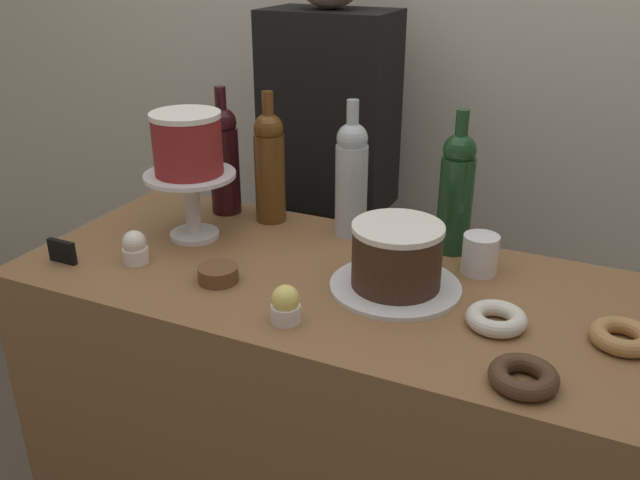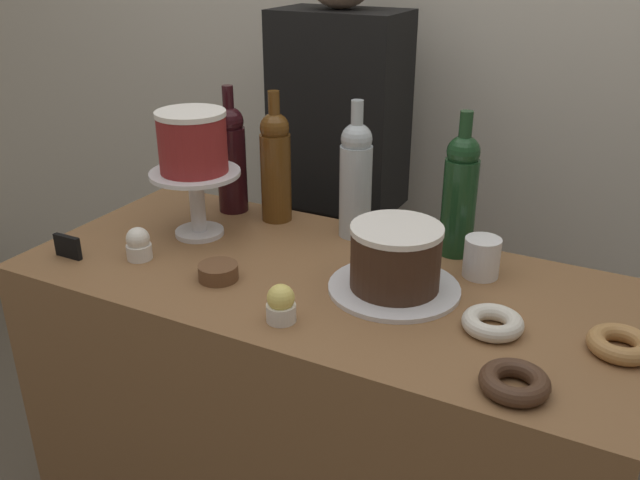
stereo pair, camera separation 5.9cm
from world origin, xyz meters
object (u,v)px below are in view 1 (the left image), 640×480
at_px(cupcake_vanilla, 135,248).
at_px(donut_sugar, 496,319).
at_px(white_layer_cake, 187,143).
at_px(donut_maple, 622,337).
at_px(wine_bottle_dark_red, 224,158).
at_px(coffee_cup_ceramic, 480,254).
at_px(donut_chocolate, 523,377).
at_px(chocolate_round_cake, 397,255).
at_px(wine_bottle_amber, 270,165).
at_px(cupcake_lemon, 286,305).
at_px(wine_bottle_clear, 351,177).
at_px(cake_stand_pedestal, 191,194).
at_px(barista_figure, 329,205).
at_px(wine_bottle_green, 456,191).
at_px(price_sign_chalkboard, 62,252).
at_px(cookie_stack, 218,274).

distance_m(cupcake_vanilla, donut_sugar, 0.78).
xyz_separation_m(white_layer_cake, donut_maple, (0.95, -0.08, -0.21)).
bearing_deg(cupcake_vanilla, donut_maple, 5.41).
distance_m(wine_bottle_dark_red, donut_maple, 1.01).
bearing_deg(coffee_cup_ceramic, donut_chocolate, -67.34).
distance_m(chocolate_round_cake, wine_bottle_dark_red, 0.59).
bearing_deg(wine_bottle_amber, donut_sugar, -24.19).
xyz_separation_m(cupcake_vanilla, donut_maple, (0.99, 0.09, -0.02)).
bearing_deg(wine_bottle_amber, cupcake_lemon, -58.28).
height_order(wine_bottle_clear, donut_chocolate, wine_bottle_clear).
xyz_separation_m(cake_stand_pedestal, barista_figure, (0.12, 0.52, -0.19)).
height_order(white_layer_cake, wine_bottle_amber, wine_bottle_amber).
height_order(donut_maple, coffee_cup_ceramic, coffee_cup_ceramic).
relative_size(wine_bottle_green, donut_maple, 2.91).
bearing_deg(wine_bottle_green, cake_stand_pedestal, -162.40).
bearing_deg(wine_bottle_dark_red, price_sign_chalkboard, -111.79).
bearing_deg(wine_bottle_amber, donut_chocolate, -32.34).
relative_size(white_layer_cake, chocolate_round_cake, 0.87).
bearing_deg(cookie_stack, cupcake_lemon, -22.71).
bearing_deg(wine_bottle_amber, price_sign_chalkboard, -126.03).
distance_m(coffee_cup_ceramic, barista_figure, 0.69).
bearing_deg(donut_chocolate, wine_bottle_dark_red, 151.87).
xyz_separation_m(donut_chocolate, barista_figure, (-0.69, 0.79, -0.10)).
bearing_deg(wine_bottle_amber, barista_figure, 89.04).
bearing_deg(wine_bottle_green, wine_bottle_clear, -177.22).
bearing_deg(wine_bottle_amber, wine_bottle_green, 1.51).
bearing_deg(donut_maple, chocolate_round_cake, 176.09).
height_order(wine_bottle_dark_red, donut_chocolate, wine_bottle_dark_red).
relative_size(wine_bottle_green, cupcake_lemon, 4.38).
relative_size(donut_maple, coffee_cup_ceramic, 1.32).
bearing_deg(cupcake_vanilla, cupcake_lemon, -11.56).
bearing_deg(chocolate_round_cake, donut_maple, -3.91).
height_order(donut_sugar, donut_maple, same).
distance_m(cake_stand_pedestal, white_layer_cake, 0.12).
bearing_deg(white_layer_cake, wine_bottle_green, 17.60).
xyz_separation_m(wine_bottle_clear, donut_sugar, (0.40, -0.28, -0.13)).
height_order(chocolate_round_cake, donut_chocolate, chocolate_round_cake).
xyz_separation_m(chocolate_round_cake, barista_figure, (-0.40, 0.56, -0.16)).
height_order(wine_bottle_clear, coffee_cup_ceramic, wine_bottle_clear).
relative_size(wine_bottle_clear, cookie_stack, 3.87).
bearing_deg(cake_stand_pedestal, donut_chocolate, -18.43).
xyz_separation_m(white_layer_cake, wine_bottle_clear, (0.33, 0.17, -0.09)).
bearing_deg(wine_bottle_amber, cake_stand_pedestal, -124.00).
distance_m(cake_stand_pedestal, wine_bottle_amber, 0.21).
relative_size(donut_sugar, barista_figure, 0.07).
bearing_deg(donut_maple, price_sign_chalkboard, -171.89).
height_order(cake_stand_pedestal, wine_bottle_dark_red, wine_bottle_dark_red).
distance_m(cake_stand_pedestal, coffee_cup_ceramic, 0.67).
xyz_separation_m(price_sign_chalkboard, barista_figure, (0.30, 0.75, -0.11)).
bearing_deg(donut_sugar, wine_bottle_amber, 155.81).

